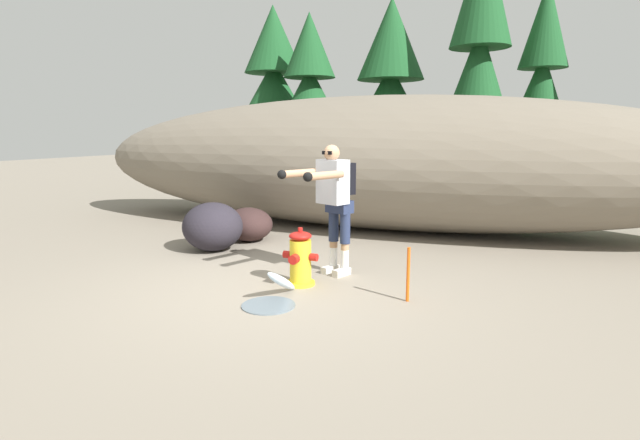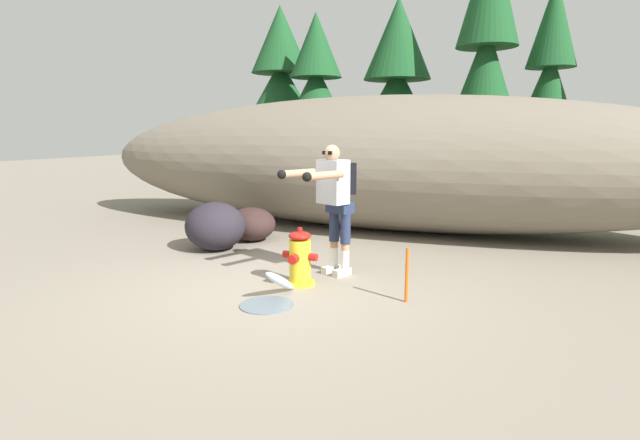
% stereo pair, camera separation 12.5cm
% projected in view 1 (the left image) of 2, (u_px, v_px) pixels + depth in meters
% --- Properties ---
extents(ground_plane, '(56.00, 56.00, 0.04)m').
position_uv_depth(ground_plane, '(274.00, 291.00, 5.77)').
color(ground_plane, gray).
extents(dirt_embankment, '(12.59, 3.20, 2.48)m').
position_uv_depth(dirt_embankment, '(376.00, 163.00, 9.31)').
color(dirt_embankment, '#756B5B').
rests_on(dirt_embankment, ground_plane).
extents(fire_hydrant, '(0.44, 0.39, 0.70)m').
position_uv_depth(fire_hydrant, '(300.00, 259.00, 5.88)').
color(fire_hydrant, yellow).
rests_on(fire_hydrant, ground_plane).
extents(hydrant_water_jet, '(0.57, 0.93, 0.44)m').
position_uv_depth(hydrant_water_jet, '(277.00, 290.00, 5.37)').
color(hydrant_water_jet, silver).
rests_on(hydrant_water_jet, ground_plane).
extents(utility_worker, '(0.73, 1.04, 1.66)m').
position_uv_depth(utility_worker, '(334.00, 194.00, 6.15)').
color(utility_worker, beige).
rests_on(utility_worker, ground_plane).
extents(boulder_large, '(1.31, 1.31, 0.75)m').
position_uv_depth(boulder_large, '(213.00, 227.00, 7.59)').
color(boulder_large, '#26232B').
rests_on(boulder_large, ground_plane).
extents(boulder_mid, '(1.20, 1.19, 0.56)m').
position_uv_depth(boulder_mid, '(248.00, 224.00, 8.29)').
color(boulder_mid, '#342221').
rests_on(boulder_mid, ground_plane).
extents(pine_tree_far_left, '(2.83, 2.83, 5.69)m').
position_uv_depth(pine_tree_far_left, '(274.00, 85.00, 15.61)').
color(pine_tree_far_left, '#47331E').
rests_on(pine_tree_far_left, ground_plane).
extents(pine_tree_left, '(2.28, 2.28, 5.13)m').
position_uv_depth(pine_tree_left, '(310.00, 89.00, 14.12)').
color(pine_tree_left, '#47331E').
rests_on(pine_tree_left, ground_plane).
extents(pine_tree_center, '(2.88, 2.88, 5.47)m').
position_uv_depth(pine_tree_center, '(390.00, 94.00, 13.93)').
color(pine_tree_center, '#47331E').
rests_on(pine_tree_center, ground_plane).
extents(pine_tree_right, '(2.31, 2.31, 6.70)m').
position_uv_depth(pine_tree_right, '(479.00, 68.00, 12.29)').
color(pine_tree_right, '#47331E').
rests_on(pine_tree_right, ground_plane).
extents(pine_tree_far_right, '(1.82, 1.82, 5.50)m').
position_uv_depth(pine_tree_far_right, '(541.00, 83.00, 12.32)').
color(pine_tree_far_right, '#47331E').
rests_on(pine_tree_far_right, ground_plane).
extents(survey_stake, '(0.04, 0.04, 0.60)m').
position_uv_depth(survey_stake, '(408.00, 275.00, 5.30)').
color(survey_stake, '#E55914').
rests_on(survey_stake, ground_plane).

